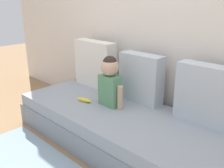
{
  "coord_description": "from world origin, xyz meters",
  "views": [
    {
      "loc": [
        1.46,
        -1.59,
        1.36
      ],
      "look_at": [
        -0.08,
        0.0,
        0.6
      ],
      "focal_mm": 40.23,
      "sensor_mm": 36.0,
      "label": 1
    }
  ],
  "objects_px": {
    "couch": "(118,128)",
    "throw_pillow_right": "(207,95)",
    "throw_pillow_center": "(141,78)",
    "toddler": "(110,80)",
    "banana": "(84,100)",
    "throw_pillow_left": "(95,64)"
  },
  "relations": [
    {
      "from": "couch",
      "to": "throw_pillow_right",
      "type": "xyz_separation_m",
      "value": [
        0.68,
        0.34,
        0.43
      ]
    },
    {
      "from": "throw_pillow_center",
      "to": "toddler",
      "type": "xyz_separation_m",
      "value": [
        -0.16,
        -0.29,
        0.02
      ]
    },
    {
      "from": "banana",
      "to": "toddler",
      "type": "bearing_deg",
      "value": 28.33
    },
    {
      "from": "throw_pillow_right",
      "to": "banana",
      "type": "bearing_deg",
      "value": -158.86
    },
    {
      "from": "throw_pillow_left",
      "to": "throw_pillow_center",
      "type": "height_order",
      "value": "throw_pillow_left"
    },
    {
      "from": "throw_pillow_left",
      "to": "toddler",
      "type": "relative_size",
      "value": 1.1
    },
    {
      "from": "banana",
      "to": "throw_pillow_right",
      "type": "bearing_deg",
      "value": 21.14
    },
    {
      "from": "couch",
      "to": "throw_pillow_left",
      "type": "relative_size",
      "value": 4.0
    },
    {
      "from": "throw_pillow_center",
      "to": "banana",
      "type": "distance_m",
      "value": 0.62
    },
    {
      "from": "throw_pillow_right",
      "to": "throw_pillow_left",
      "type": "bearing_deg",
      "value": 180.0
    },
    {
      "from": "couch",
      "to": "toddler",
      "type": "relative_size",
      "value": 4.42
    },
    {
      "from": "couch",
      "to": "throw_pillow_right",
      "type": "relative_size",
      "value": 4.33
    },
    {
      "from": "couch",
      "to": "throw_pillow_left",
      "type": "xyz_separation_m",
      "value": [
        -0.68,
        0.34,
        0.45
      ]
    },
    {
      "from": "toddler",
      "to": "banana",
      "type": "distance_m",
      "value": 0.37
    },
    {
      "from": "throw_pillow_left",
      "to": "throw_pillow_center",
      "type": "xyz_separation_m",
      "value": [
        0.68,
        0.0,
        -0.02
      ]
    },
    {
      "from": "couch",
      "to": "throw_pillow_center",
      "type": "height_order",
      "value": "throw_pillow_center"
    },
    {
      "from": "throw_pillow_center",
      "to": "throw_pillow_right",
      "type": "relative_size",
      "value": 0.97
    },
    {
      "from": "throw_pillow_right",
      "to": "toddler",
      "type": "relative_size",
      "value": 1.02
    },
    {
      "from": "throw_pillow_center",
      "to": "throw_pillow_right",
      "type": "xyz_separation_m",
      "value": [
        0.68,
        0.0,
        0.01
      ]
    },
    {
      "from": "throw_pillow_left",
      "to": "throw_pillow_center",
      "type": "distance_m",
      "value": 0.68
    },
    {
      "from": "throw_pillow_left",
      "to": "couch",
      "type": "bearing_deg",
      "value": -26.33
    },
    {
      "from": "couch",
      "to": "throw_pillow_center",
      "type": "relative_size",
      "value": 4.47
    }
  ]
}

